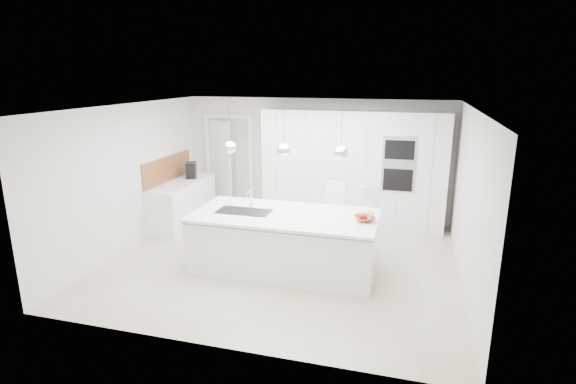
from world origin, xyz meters
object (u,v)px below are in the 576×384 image
(fruit_bowl, at_px, (365,219))
(espresso_machine, at_px, (191,170))
(island_base, at_px, (284,244))
(bar_stool_left, at_px, (334,218))
(bar_stool_right, at_px, (368,222))

(fruit_bowl, relative_size, espresso_machine, 0.92)
(island_base, height_order, bar_stool_left, bar_stool_left)
(fruit_bowl, xyz_separation_m, bar_stool_right, (-0.02, 0.94, -0.36))
(espresso_machine, bearing_deg, island_base, -58.14)
(island_base, distance_m, espresso_machine, 3.22)
(fruit_bowl, height_order, espresso_machine, espresso_machine)
(island_base, bearing_deg, espresso_machine, 143.20)
(bar_stool_left, bearing_deg, bar_stool_right, 14.01)
(espresso_machine, xyz_separation_m, bar_stool_right, (3.73, -0.92, -0.49))
(espresso_machine, relative_size, bar_stool_left, 0.27)
(island_base, height_order, espresso_machine, espresso_machine)
(island_base, xyz_separation_m, fruit_bowl, (1.22, 0.04, 0.51))
(fruit_bowl, bearing_deg, island_base, -178.29)
(island_base, bearing_deg, fruit_bowl, 1.71)
(espresso_machine, relative_size, bar_stool_right, 0.28)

